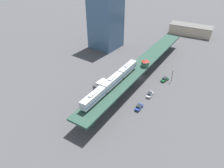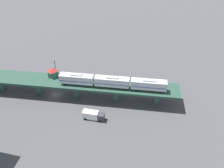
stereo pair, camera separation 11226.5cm
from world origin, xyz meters
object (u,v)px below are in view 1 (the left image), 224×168
Objects in this scene: signal_hut at (145,63)px; delivery_truck at (100,85)px; street_lamp at (172,74)px; street_car_blue at (139,107)px; warehouse_building at (190,30)px; office_tower at (106,18)px; street_car_green at (165,79)px; street_car_silver at (150,94)px; subway_train at (112,82)px.

signal_hut reaches higher than delivery_truck.
street_lamp reaches higher than delivery_truck.
warehouse_building is (-12.09, 92.41, 2.47)m from street_car_blue.
office_tower reaches higher than warehouse_building.
warehouse_building is at bearing 99.79° from street_car_green.
street_car_silver is 22.40m from delivery_truck.
office_tower is at bearing 163.37° from street_lamp.
street_lamp is (14.16, 28.05, -5.18)m from subway_train.
street_car_green is (11.30, 27.00, -8.35)m from subway_train.
street_car_blue is at bearing 9.01° from subway_train.
street_lamp is at bearing 84.83° from street_car_blue.
street_lamp reaches higher than street_car_blue.
street_lamp is 0.19× the size of office_tower.
warehouse_building is (-14.46, 66.23, -0.70)m from street_lamp.
office_tower is at bearing 146.56° from street_car_silver.
delivery_truck is (-12.15, -18.63, -6.79)m from signal_hut.
delivery_truck is (-9.84, 4.44, -7.53)m from subway_train.
delivery_truck is at bearing -56.03° from office_tower.
street_lamp reaches higher than street_car_green.
subway_train reaches higher than street_car_blue.
warehouse_building reaches higher than street_car_green.
warehouse_building is at bearing 102.31° from street_lamp.
street_car_blue is 0.15× the size of warehouse_building.
subway_train is at bearing -133.51° from street_car_silver.
delivery_truck is 49.21m from office_tower.
street_car_blue is at bearing -88.90° from street_car_green.
street_car_blue is at bearing -87.09° from street_car_silver.
delivery_truck is 33.74m from street_lamp.
warehouse_building is at bearing 55.32° from office_tower.
subway_train is 30.44m from street_car_green.
delivery_truck is at bearing -160.60° from street_car_silver.
signal_hut is (2.31, 23.07, -0.74)m from subway_train.
street_car_blue is 65.15m from office_tower.
street_car_green is 0.67× the size of street_lamp.
delivery_truck is at bearing -123.10° from signal_hut.
delivery_truck is at bearing 173.21° from street_car_blue.
street_car_blue is 26.48m from street_lamp.
warehouse_building is (-2.61, 71.20, -5.14)m from signal_hut.
street_car_green is 68.32m from warehouse_building.
street_car_green is 4.39m from street_lamp.
office_tower reaches higher than street_car_blue.
street_car_green is 0.64× the size of delivery_truck.
office_tower is (-47.59, 41.10, 17.06)m from street_car_blue.
warehouse_building reaches higher than delivery_truck.
office_tower is at bearing 123.97° from delivery_truck.
subway_train is at bearing -112.72° from street_car_green.
subway_train reaches higher than signal_hut.
street_car_silver is at bearing -51.29° from signal_hut.
delivery_truck is 0.20× the size of office_tower.
subway_train is 18.39m from street_car_silver.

